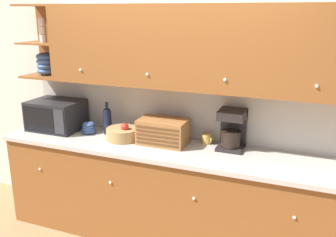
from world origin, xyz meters
TOP-DOWN VIEW (x-y plane):
  - ground_plane at (0.00, 0.00)m, footprint 24.00×24.00m
  - wall_back at (0.00, 0.03)m, footprint 5.56×0.06m
  - counter_unit at (0.00, -0.31)m, footprint 3.18×0.65m
  - backsplash_panel at (0.00, -0.01)m, footprint 3.16×0.01m
  - upper_cabinets at (0.16, -0.18)m, footprint 3.16×0.38m
  - microwave at (-1.24, -0.25)m, footprint 0.52×0.41m
  - bowl_stack_on_counter at (-0.85, -0.24)m, footprint 0.15×0.15m
  - wine_bottle at (-0.67, -0.18)m, footprint 0.08×0.08m
  - fruit_basket at (-0.44, -0.28)m, footprint 0.31×0.31m
  - bread_box at (-0.04, -0.24)m, footprint 0.45×0.28m
  - mug at (0.34, -0.09)m, footprint 0.10×0.09m
  - coffee_maker at (0.58, -0.13)m, footprint 0.23×0.24m

SIDE VIEW (x-z plane):
  - ground_plane at x=0.00m, z-range 0.00..0.00m
  - counter_unit at x=0.00m, z-range 0.00..0.95m
  - mug at x=0.34m, z-range 0.95..1.04m
  - bowl_stack_on_counter at x=-0.85m, z-range 0.94..1.06m
  - fruit_basket at x=-0.44m, z-range 0.92..1.10m
  - bread_box at x=-0.04m, z-range 0.95..1.18m
  - wine_bottle at x=-0.67m, z-range 0.93..1.26m
  - microwave at x=-1.24m, z-range 0.95..1.25m
  - coffee_maker at x=0.58m, z-range 0.95..1.31m
  - backsplash_panel at x=0.00m, z-range 0.95..1.48m
  - wall_back at x=0.00m, z-range 0.00..2.60m
  - upper_cabinets at x=0.16m, z-range 1.48..2.20m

